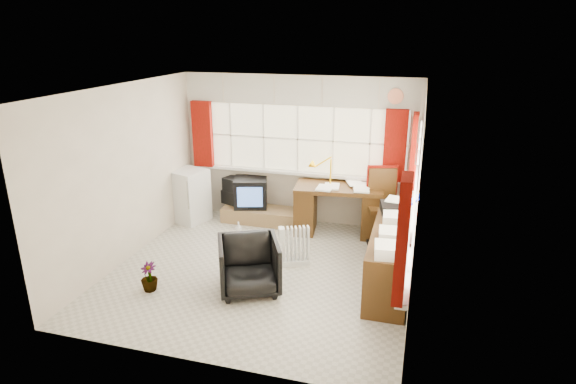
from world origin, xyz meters
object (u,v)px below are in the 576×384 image
Objects in this scene: desk at (338,207)px; crt_tv at (251,192)px; radiator at (296,249)px; mini_fridge at (189,196)px; tv_bench at (263,215)px; office_chair at (249,265)px; credenza at (391,254)px; task_chair at (382,202)px; desk_lamp at (331,165)px.

desk is 1.58m from crt_tv.
radiator is 2.49m from mini_fridge.
radiator is 1.70m from tv_bench.
desk is 2.59m from mini_fridge.
mini_fridge is at bearing 107.53° from office_chair.
crt_tv is at bearing 84.19° from office_chair.
desk reaches higher than office_chair.
office_chair is 2.45m from crt_tv.
desk is 2.17× the size of crt_tv.
crt_tv is (-2.52, 1.58, 0.11)m from credenza.
mini_fridge is (-3.28, -0.12, -0.17)m from task_chair.
credenza is (1.71, 0.72, 0.04)m from office_chair.
crt_tv is 0.74× the size of mini_fridge.
desk_lamp is at bearing -6.06° from crt_tv.
crt_tv is 1.06m from mini_fridge.
mini_fridge reaches higher than office_chair.
desk is 1.05× the size of tv_bench.
crt_tv is at bearing 147.84° from credenza.
desk_lamp is 1.95m from credenza.
radiator is at bearing 39.95° from office_chair.
mini_fridge is (-2.21, 1.13, 0.22)m from radiator.
mini_fridge is (-1.01, -0.33, -0.05)m from crt_tv.
desk_lamp is 0.99m from task_chair.
desk_lamp reaches higher than crt_tv.
tv_bench is 1.32m from mini_fridge.
office_chair is 2.68m from mini_fridge.
task_chair is 0.59× the size of credenza.
task_chair is 1.54× the size of office_chair.
crt_tv is (-0.81, 2.31, 0.15)m from office_chair.
task_chair is at bearing -5.32° from crt_tv.
crt_tv is at bearing 165.04° from tv_bench.
office_chair is at bearing -47.38° from mini_fridge.
mini_fridge is at bearing -161.78° from crt_tv.
office_chair is 0.94m from radiator.
desk_lamp reaches higher than credenza.
desk is 1.24× the size of task_chair.
crt_tv reaches higher than office_chair.
tv_bench is 1.53× the size of mini_fridge.
desk_lamp is 0.62× the size of office_chair.
tv_bench is at bearing 79.09° from office_chair.
office_chair is 1.86m from credenza.
credenza is at bearing -2.26° from office_chair.
desk is at bearing -5.81° from crt_tv.
crt_tv is at bearing 129.40° from radiator.
tv_bench is at bearing 175.85° from task_chair.
desk_lamp is at bearing 80.25° from radiator.
credenza is at bearing -5.35° from radiator.
radiator is at bearing -55.51° from tv_bench.
radiator is 0.85× the size of crt_tv.
desk is at bearing 3.82° from mini_fridge.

